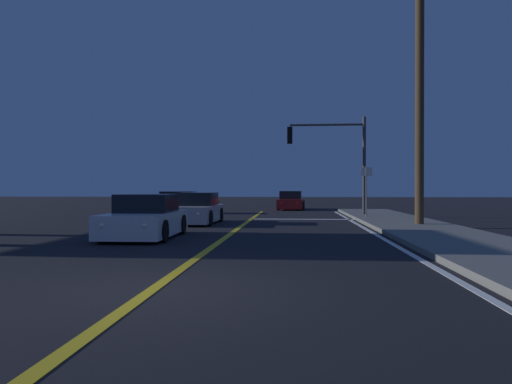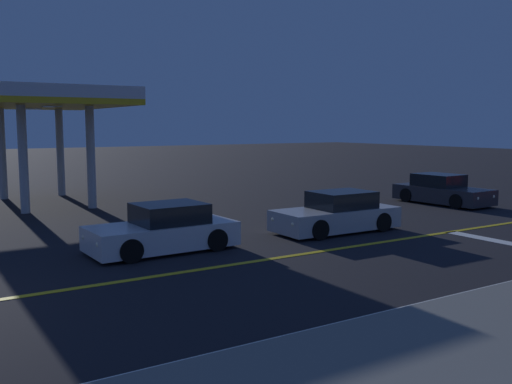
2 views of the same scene
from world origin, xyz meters
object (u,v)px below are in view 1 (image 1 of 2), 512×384
object	(u,v)px
car_mid_block_silver	(196,210)
street_sign_corner	(366,184)
car_distant_tail_charcoal	(181,204)
utility_pole_right	(420,80)
traffic_signal_near_right	(335,150)
car_parked_curb_red	(291,201)
car_far_approaching_white	(146,219)

from	to	relation	value
car_mid_block_silver	street_sign_corner	size ratio (longest dim) A/B	1.69
car_distant_tail_charcoal	utility_pole_right	xyz separation A→B (m)	(11.74, -10.06, 5.14)
utility_pole_right	street_sign_corner	world-z (taller)	utility_pole_right
car_distant_tail_charcoal	traffic_signal_near_right	xyz separation A→B (m)	(9.07, -3.05, 3.01)
car_distant_tail_charcoal	traffic_signal_near_right	bearing A→B (deg)	69.15
car_parked_curb_red	car_distant_tail_charcoal	world-z (taller)	same
car_distant_tail_charcoal	traffic_signal_near_right	world-z (taller)	traffic_signal_near_right
car_far_approaching_white	car_mid_block_silver	bearing A→B (deg)	-94.74
car_parked_curb_red	traffic_signal_near_right	xyz separation A→B (m)	(2.39, -8.78, 3.01)
traffic_signal_near_right	car_far_approaching_white	bearing A→B (deg)	59.48
car_distant_tail_charcoal	car_mid_block_silver	bearing A→B (deg)	15.21
car_far_approaching_white	traffic_signal_near_right	distance (m)	13.65
car_mid_block_silver	utility_pole_right	distance (m)	10.56
car_distant_tail_charcoal	utility_pole_right	distance (m)	16.29
car_mid_block_silver	car_parked_curb_red	distance (m)	14.73
car_mid_block_silver	street_sign_corner	xyz separation A→B (m)	(7.68, 2.58, 1.14)
car_parked_curb_red	car_mid_block_silver	bearing A→B (deg)	-103.13
car_mid_block_silver	car_distant_tail_charcoal	bearing A→B (deg)	-71.77
car_distant_tail_charcoal	utility_pole_right	size ratio (longest dim) A/B	0.40
car_far_approaching_white	utility_pole_right	xyz separation A→B (m)	(9.42, 4.46, 5.14)
car_distant_tail_charcoal	street_sign_corner	distance (m)	11.93
utility_pole_right	street_sign_corner	bearing A→B (deg)	108.40
street_sign_corner	traffic_signal_near_right	bearing A→B (deg)	114.25
traffic_signal_near_right	car_mid_block_silver	bearing A→B (deg)	39.97
car_parked_curb_red	traffic_signal_near_right	bearing A→B (deg)	-72.03
car_mid_block_silver	car_parked_curb_red	bearing A→B (deg)	-105.15
car_far_approaching_white	traffic_signal_near_right	bearing A→B (deg)	-122.06
car_parked_curb_red	utility_pole_right	size ratio (longest dim) A/B	0.40
car_far_approaching_white	street_sign_corner	bearing A→B (deg)	-134.32
traffic_signal_near_right	street_sign_corner	bearing A→B (deg)	114.25
car_far_approaching_white	traffic_signal_near_right	world-z (taller)	traffic_signal_near_right
traffic_signal_near_right	street_sign_corner	distance (m)	3.59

